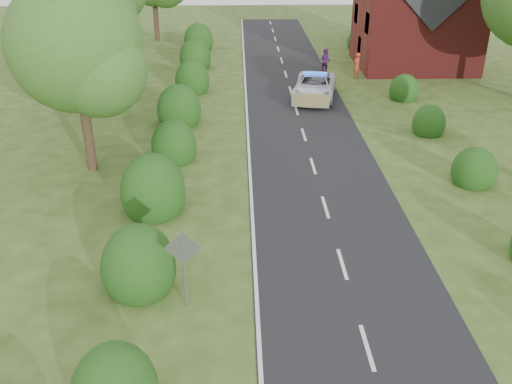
{
  "coord_description": "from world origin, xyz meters",
  "views": [
    {
      "loc": [
        -3.36,
        -11.72,
        10.62
      ],
      "look_at": [
        -2.77,
        6.86,
        1.3
      ],
      "focal_mm": 40.0,
      "sensor_mm": 36.0,
      "label": 1
    }
  ],
  "objects_px": {
    "road_sign": "(183,258)",
    "police_van": "(314,87)",
    "pedestrian_red": "(357,65)",
    "pedestrian_purple": "(325,60)"
  },
  "relations": [
    {
      "from": "road_sign",
      "to": "police_van",
      "type": "xyz_separation_m",
      "value": [
        6.32,
        20.36,
        -0.92
      ]
    },
    {
      "from": "police_van",
      "to": "pedestrian_red",
      "type": "distance_m",
      "value": 5.78
    },
    {
      "from": "police_van",
      "to": "road_sign",
      "type": "bearing_deg",
      "value": -95.32
    },
    {
      "from": "pedestrian_purple",
      "to": "road_sign",
      "type": "bearing_deg",
      "value": 115.97
    },
    {
      "from": "police_van",
      "to": "pedestrian_purple",
      "type": "height_order",
      "value": "pedestrian_purple"
    },
    {
      "from": "road_sign",
      "to": "pedestrian_purple",
      "type": "relative_size",
      "value": 1.48
    },
    {
      "from": "police_van",
      "to": "pedestrian_purple",
      "type": "bearing_deg",
      "value": 88.01
    },
    {
      "from": "road_sign",
      "to": "pedestrian_purple",
      "type": "xyz_separation_m",
      "value": [
        7.84,
        26.53,
        -0.8
      ]
    },
    {
      "from": "road_sign",
      "to": "police_van",
      "type": "distance_m",
      "value": 21.34
    },
    {
      "from": "pedestrian_red",
      "to": "pedestrian_purple",
      "type": "distance_m",
      "value": 2.5
    }
  ]
}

